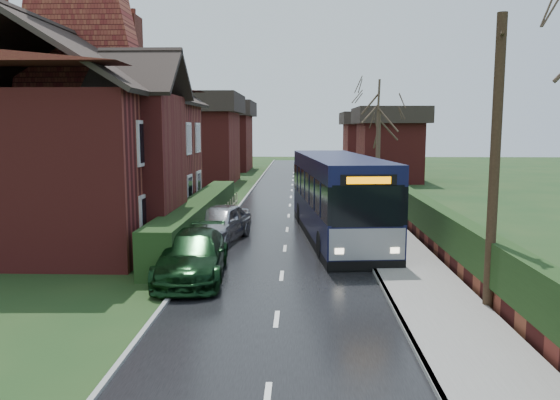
{
  "coord_description": "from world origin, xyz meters",
  "views": [
    {
      "loc": [
        0.54,
        -19.05,
        4.76
      ],
      "look_at": [
        -0.23,
        3.09,
        1.8
      ],
      "focal_mm": 35.0,
      "sensor_mm": 36.0,
      "label": 1
    }
  ],
  "objects_px": {
    "car_silver": "(219,223)",
    "brick_house": "(88,136)",
    "bus": "(337,198)",
    "bus_stop_sign": "(394,210)",
    "car_green": "(193,255)",
    "telegraph_pole": "(495,164)"
  },
  "relations": [
    {
      "from": "brick_house",
      "to": "car_green",
      "type": "bearing_deg",
      "value": -50.02
    },
    {
      "from": "car_silver",
      "to": "bus_stop_sign",
      "type": "distance_m",
      "value": 7.44
    },
    {
      "from": "telegraph_pole",
      "to": "car_silver",
      "type": "bearing_deg",
      "value": 149.69
    },
    {
      "from": "bus_stop_sign",
      "to": "brick_house",
      "type": "bearing_deg",
      "value": 155.16
    },
    {
      "from": "brick_house",
      "to": "car_silver",
      "type": "bearing_deg",
      "value": -12.58
    },
    {
      "from": "car_green",
      "to": "car_silver",
      "type": "bearing_deg",
      "value": 85.85
    },
    {
      "from": "bus",
      "to": "bus_stop_sign",
      "type": "xyz_separation_m",
      "value": [
        1.8,
        -3.68,
        0.03
      ]
    },
    {
      "from": "bus_stop_sign",
      "to": "telegraph_pole",
      "type": "distance_m",
      "value": 6.17
    },
    {
      "from": "car_green",
      "to": "bus_stop_sign",
      "type": "relative_size",
      "value": 1.87
    },
    {
      "from": "bus",
      "to": "car_green",
      "type": "relative_size",
      "value": 2.34
    },
    {
      "from": "brick_house",
      "to": "car_green",
      "type": "distance_m",
      "value": 9.9
    },
    {
      "from": "car_silver",
      "to": "brick_house",
      "type": "bearing_deg",
      "value": 179.23
    },
    {
      "from": "bus_stop_sign",
      "to": "telegraph_pole",
      "type": "bearing_deg",
      "value": -81.6
    },
    {
      "from": "brick_house",
      "to": "bus",
      "type": "height_order",
      "value": "brick_house"
    },
    {
      "from": "car_green",
      "to": "brick_house",
      "type": "bearing_deg",
      "value": 126.02
    },
    {
      "from": "car_green",
      "to": "bus_stop_sign",
      "type": "distance_m",
      "value": 7.48
    },
    {
      "from": "brick_house",
      "to": "telegraph_pole",
      "type": "distance_m",
      "value": 17.29
    },
    {
      "from": "bus_stop_sign",
      "to": "telegraph_pole",
      "type": "height_order",
      "value": "telegraph_pole"
    },
    {
      "from": "car_green",
      "to": "bus_stop_sign",
      "type": "height_order",
      "value": "bus_stop_sign"
    },
    {
      "from": "brick_house",
      "to": "car_green",
      "type": "height_order",
      "value": "brick_house"
    },
    {
      "from": "telegraph_pole",
      "to": "bus_stop_sign",
      "type": "bearing_deg",
      "value": 120.29
    },
    {
      "from": "bus",
      "to": "bus_stop_sign",
      "type": "relative_size",
      "value": 4.38
    }
  ]
}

